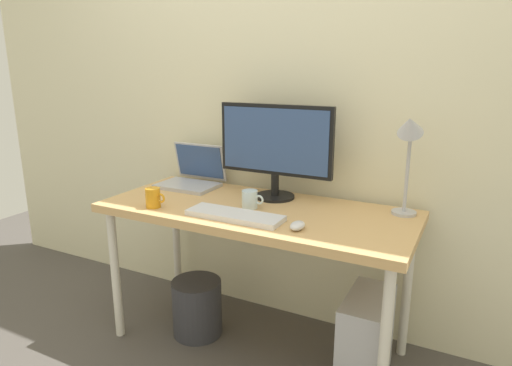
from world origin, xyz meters
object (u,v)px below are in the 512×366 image
at_px(keyboard, 235,215).
at_px(coffee_mug, 153,198).
at_px(desk_lamp, 409,142).
at_px(laptop, 193,175).
at_px(monitor, 275,145).
at_px(glass_cup, 250,199).
at_px(computer_tower, 365,340).
at_px(wastebasket, 197,307).
at_px(desk, 256,221).
at_px(mouse, 297,226).

relative_size(keyboard, coffee_mug, 4.18).
distance_m(desk_lamp, coffee_mug, 1.18).
bearing_deg(desk_lamp, laptop, 179.20).
relative_size(monitor, glass_cup, 5.44).
bearing_deg(keyboard, coffee_mug, -174.37).
distance_m(laptop, computer_tower, 1.23).
height_order(computer_tower, wastebasket, computer_tower).
distance_m(desk, desk_lamp, 0.78).
height_order(monitor, desk_lamp, same).
height_order(keyboard, glass_cup, glass_cup).
xyz_separation_m(mouse, coffee_mug, (-0.72, -0.03, 0.03)).
bearing_deg(laptop, desk, -22.00).
distance_m(desk, computer_tower, 0.73).
height_order(coffee_mug, computer_tower, coffee_mug).
bearing_deg(wastebasket, desk_lamp, 14.03).
relative_size(laptop, wastebasket, 1.07).
height_order(laptop, computer_tower, laptop).
height_order(desk_lamp, coffee_mug, desk_lamp).
distance_m(laptop, keyboard, 0.62).
xyz_separation_m(monitor, laptop, (-0.51, 0.02, -0.21)).
height_order(monitor, mouse, monitor).
bearing_deg(keyboard, monitor, 86.01).
height_order(desk, coffee_mug, coffee_mug).
height_order(desk_lamp, wastebasket, desk_lamp).
xyz_separation_m(keyboard, mouse, (0.30, -0.01, 0.01)).
height_order(laptop, coffee_mug, laptop).
height_order(desk, computer_tower, desk).
bearing_deg(wastebasket, monitor, 35.66).
bearing_deg(desk_lamp, monitor, -179.92).
height_order(desk, monitor, monitor).
xyz_separation_m(mouse, computer_tower, (0.28, 0.16, -0.54)).
xyz_separation_m(monitor, mouse, (0.27, -0.37, -0.25)).
bearing_deg(glass_cup, desk, 45.34).
relative_size(laptop, desk_lamp, 0.68).
bearing_deg(desk_lamp, coffee_mug, -159.31).
bearing_deg(laptop, desk_lamp, -0.80).
bearing_deg(computer_tower, desk_lamp, 69.53).
relative_size(desk_lamp, coffee_mug, 4.48).
distance_m(keyboard, glass_cup, 0.16).
bearing_deg(monitor, desk_lamp, 0.08).
relative_size(monitor, keyboard, 1.35).
distance_m(mouse, glass_cup, 0.35).
bearing_deg(laptop, glass_cup, -24.90).
xyz_separation_m(desk, desk_lamp, (0.64, 0.19, 0.40)).
bearing_deg(coffee_mug, desk, 26.83).
xyz_separation_m(monitor, computer_tower, (0.55, -0.21, -0.80)).
bearing_deg(desk_lamp, glass_cup, -162.61).
relative_size(mouse, wastebasket, 0.30).
bearing_deg(computer_tower, laptop, 167.77).
height_order(monitor, laptop, monitor).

